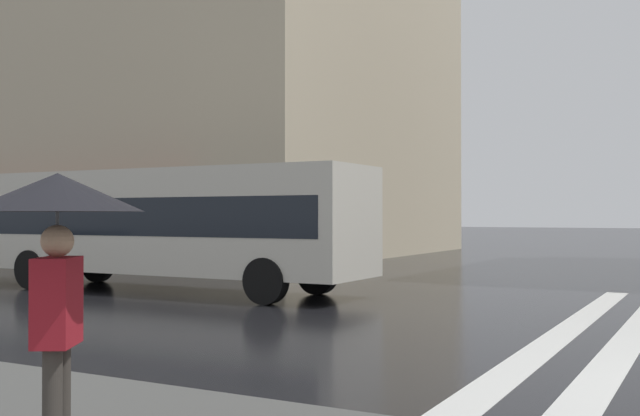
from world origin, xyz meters
TOP-DOWN VIEW (x-y plane):
  - haussmann_block_mid at (22.14, 26.90)m, footprint 20.49×25.83m
  - city_bus at (5.50, 13.39)m, footprint 2.60×11.00m
  - pedestrian_in_red_jacket at (-5.42, 4.97)m, footprint 1.16×1.16m

SIDE VIEW (x-z plane):
  - city_bus at x=5.50m, z-range 0.26..3.26m
  - pedestrian_in_red_jacket at x=-5.42m, z-range 0.84..2.87m
  - haussmann_block_mid at x=22.14m, z-range -0.24..23.12m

